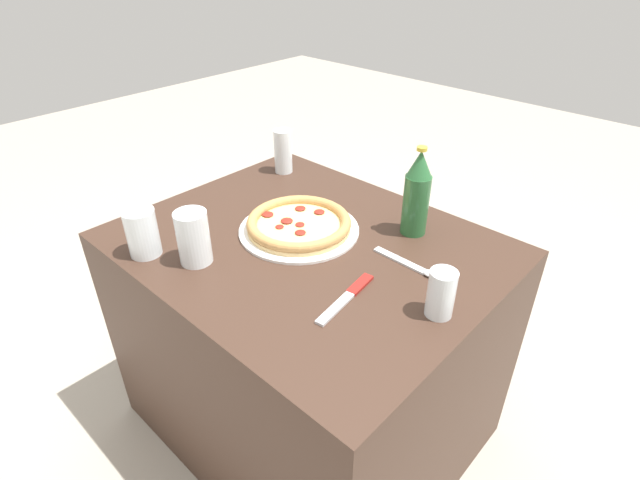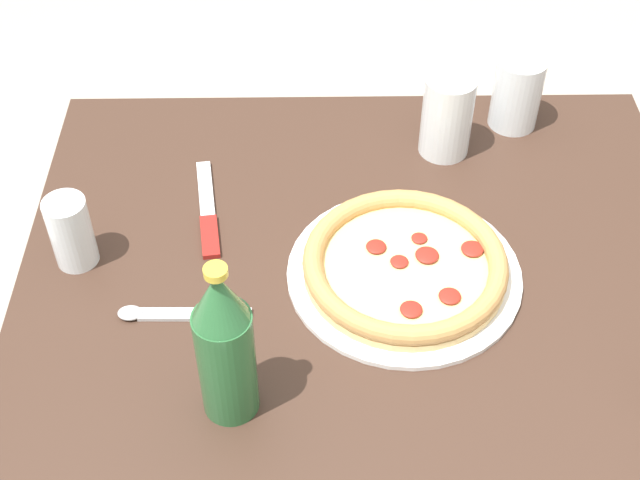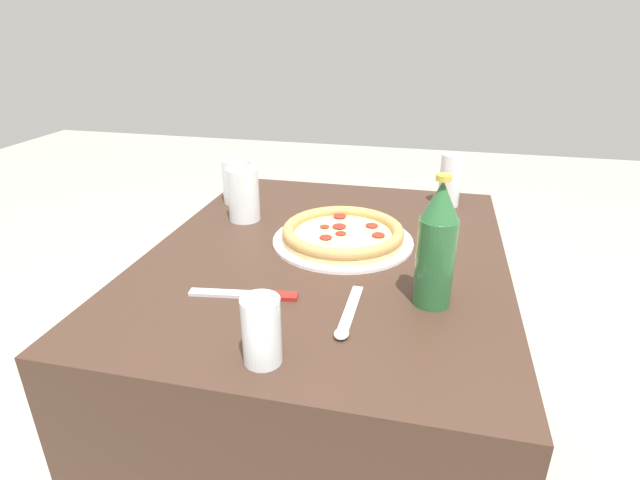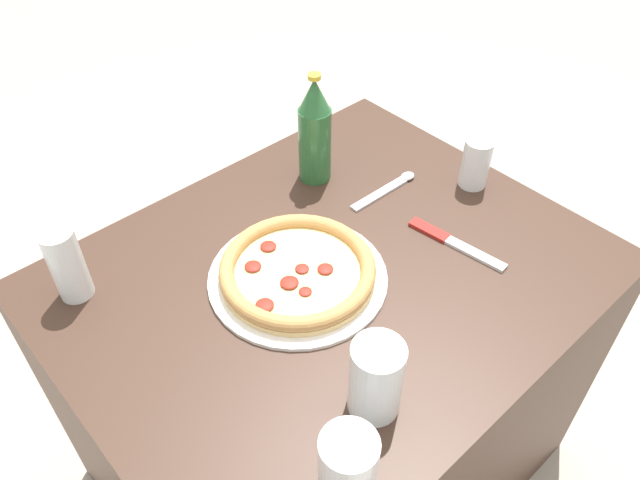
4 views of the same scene
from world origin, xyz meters
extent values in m
plane|color=#A89E8E|center=(0.00, 0.00, 0.00)|extent=(8.00, 8.00, 0.00)
cube|color=#3D281E|center=(0.00, 0.00, 0.36)|extent=(0.99, 0.80, 0.72)
cylinder|color=white|center=(0.06, -0.03, 0.73)|extent=(0.33, 0.33, 0.01)
cylinder|color=#DBB775|center=(0.06, -0.03, 0.74)|extent=(0.29, 0.29, 0.01)
cylinder|color=#EACC7F|center=(0.06, -0.03, 0.74)|extent=(0.25, 0.25, 0.00)
torus|color=tan|center=(0.06, -0.03, 0.75)|extent=(0.29, 0.29, 0.03)
ellipsoid|color=maroon|center=(0.02, 0.01, 0.75)|extent=(0.03, 0.03, 0.01)
ellipsoid|color=maroon|center=(0.11, -0.09, 0.75)|extent=(0.03, 0.03, 0.01)
ellipsoid|color=maroon|center=(0.09, -0.01, 0.75)|extent=(0.03, 0.03, 0.01)
ellipsoid|color=maroon|center=(0.16, 0.00, 0.75)|extent=(0.03, 0.03, 0.01)
ellipsoid|color=maroon|center=(0.08, 0.02, 0.75)|extent=(0.02, 0.02, 0.01)
ellipsoid|color=maroon|center=(0.06, -0.11, 0.75)|extent=(0.03, 0.03, 0.01)
ellipsoid|color=maroon|center=(0.05, -0.02, 0.75)|extent=(0.03, 0.03, 0.01)
cylinder|color=white|center=(0.38, -0.27, 0.80)|extent=(0.06, 0.06, 0.15)
cylinder|color=silver|center=(0.38, -0.27, 0.76)|extent=(0.05, 0.05, 0.07)
cylinder|color=white|center=(-0.41, 0.01, 0.78)|extent=(0.06, 0.06, 0.11)
cylinder|color=black|center=(-0.41, 0.01, 0.77)|extent=(0.05, 0.05, 0.08)
cylinder|color=white|center=(0.14, 0.25, 0.79)|extent=(0.08, 0.08, 0.14)
cylinder|color=orange|center=(0.14, 0.25, 0.77)|extent=(0.07, 0.07, 0.08)
cylinder|color=white|center=(0.27, 0.32, 0.79)|extent=(0.08, 0.08, 0.13)
cylinder|color=#F4A323|center=(0.27, 0.32, 0.75)|extent=(0.07, 0.07, 0.06)
cylinder|color=#286033|center=(-0.18, -0.24, 0.81)|extent=(0.07, 0.07, 0.17)
cone|color=#286033|center=(-0.18, -0.24, 0.93)|extent=(0.07, 0.07, 0.07)
cylinder|color=gold|center=(-0.18, -0.24, 0.97)|extent=(0.03, 0.03, 0.01)
cube|color=maroon|center=(-0.22, 0.05, 0.73)|extent=(0.04, 0.09, 0.01)
cube|color=silver|center=(-0.24, 0.16, 0.73)|extent=(0.04, 0.13, 0.01)
cube|color=silver|center=(-0.23, -0.10, 0.73)|extent=(0.16, 0.02, 0.01)
ellipsoid|color=silver|center=(-0.32, -0.10, 0.73)|extent=(0.03, 0.03, 0.01)
camera|label=1|loc=(-0.79, 0.80, 1.44)|focal=28.00mm
camera|label=2|loc=(-0.07, -0.88, 1.66)|focal=50.00mm
camera|label=3|loc=(-1.01, -0.22, 1.22)|focal=28.00mm
camera|label=4|loc=(0.56, 0.59, 1.57)|focal=35.00mm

